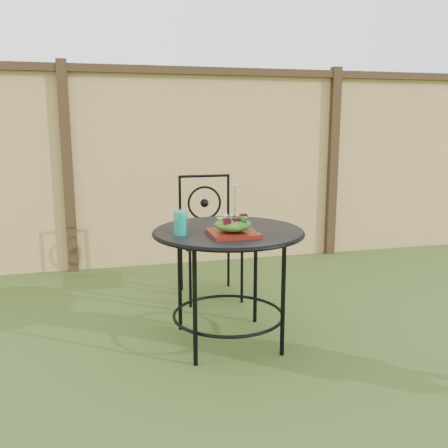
# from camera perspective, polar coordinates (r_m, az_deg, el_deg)

# --- Properties ---
(ground) EXTENTS (60.00, 60.00, 0.00)m
(ground) POSITION_cam_1_polar(r_m,az_deg,el_deg) (3.07, 7.50, -14.89)
(ground) COLOR #284114
(ground) RESTS_ON ground
(fence) EXTENTS (8.00, 0.12, 1.90)m
(fence) POSITION_cam_1_polar(r_m,az_deg,el_deg) (4.87, -1.86, 6.65)
(fence) COLOR #F1C677
(fence) RESTS_ON ground
(patio_table) EXTENTS (0.92, 0.92, 0.72)m
(patio_table) POSITION_cam_1_polar(r_m,az_deg,el_deg) (3.05, 0.50, -3.20)
(patio_table) COLOR black
(patio_table) RESTS_ON ground
(patio_chair) EXTENTS (0.46, 0.46, 0.95)m
(patio_chair) POSITION_cam_1_polar(r_m,az_deg,el_deg) (3.94, -1.76, -1.04)
(patio_chair) COLOR black
(patio_chair) RESTS_ON ground
(salad_plate) EXTENTS (0.27, 0.27, 0.02)m
(salad_plate) POSITION_cam_1_polar(r_m,az_deg,el_deg) (2.86, 1.03, -1.07)
(salad_plate) COLOR #48150A
(salad_plate) RESTS_ON patio_table
(salad) EXTENTS (0.21, 0.21, 0.08)m
(salad) POSITION_cam_1_polar(r_m,az_deg,el_deg) (2.85, 1.04, -0.05)
(salad) COLOR #235614
(salad) RESTS_ON salad_plate
(fork) EXTENTS (0.01, 0.01, 0.18)m
(fork) POSITION_cam_1_polar(r_m,az_deg,el_deg) (2.83, 1.24, 2.53)
(fork) COLOR silver
(fork) RESTS_ON salad
(drinking_glass) EXTENTS (0.08, 0.08, 0.14)m
(drinking_glass) POSITION_cam_1_polar(r_m,az_deg,el_deg) (2.88, -4.97, 0.13)
(drinking_glass) COLOR #0D977E
(drinking_glass) RESTS_ON patio_table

